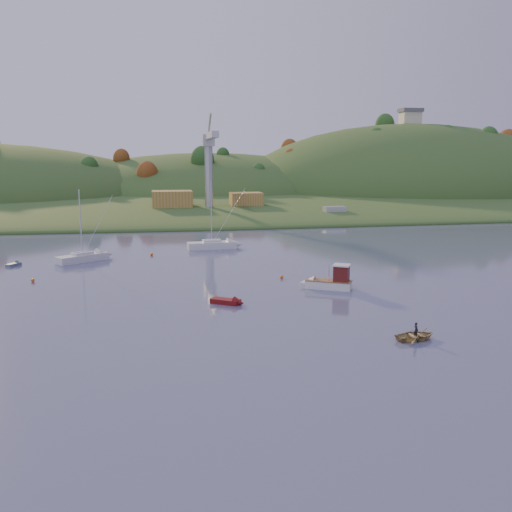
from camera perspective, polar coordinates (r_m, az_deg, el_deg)
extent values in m
plane|color=#383D5C|center=(42.77, 8.75, -13.23)|extent=(500.00, 500.00, 0.00)
cube|color=#334D1E|center=(267.94, -7.41, 6.33)|extent=(620.00, 220.00, 1.50)
ellipsoid|color=#334D1E|center=(203.21, -6.48, 5.20)|extent=(640.00, 150.00, 7.00)
ellipsoid|color=#334D1E|center=(248.74, -4.86, 6.10)|extent=(140.00, 120.00, 36.00)
ellipsoid|color=#334D1E|center=(256.58, 14.84, 5.92)|extent=(150.00, 130.00, 60.00)
cube|color=beige|center=(256.51, 15.17, 13.18)|extent=(8.00, 6.00, 5.00)
cube|color=#595960|center=(256.73, 15.20, 13.89)|extent=(9.00, 7.00, 1.50)
cube|color=slate|center=(160.88, -3.69, 4.42)|extent=(42.00, 16.00, 2.40)
cube|color=olive|center=(160.62, -8.38, 5.62)|extent=(11.00, 8.00, 4.80)
cube|color=olive|center=(163.66, -0.99, 5.66)|extent=(9.00, 7.00, 4.00)
cylinder|color=#B7B7BC|center=(157.91, -4.74, 8.01)|extent=(2.20, 2.20, 18.00)
cube|color=#B7B7BC|center=(157.87, -4.79, 11.46)|extent=(3.20, 3.20, 3.20)
cube|color=#B7B7BC|center=(148.95, -4.46, 11.94)|extent=(1.80, 18.00, 1.60)
cube|color=#B7B7BC|center=(162.87, -4.97, 11.76)|extent=(1.80, 10.00, 1.60)
cube|color=silver|center=(73.53, 7.28, -2.86)|extent=(6.02, 4.58, 1.03)
cone|color=silver|center=(74.12, 5.10, -2.72)|extent=(2.76, 2.78, 2.07)
cube|color=brown|center=(73.41, 7.29, -2.46)|extent=(6.05, 4.62, 0.14)
cube|color=#541513|center=(72.91, 8.54, -1.76)|extent=(2.44, 2.39, 2.07)
cube|color=silver|center=(72.70, 8.57, -0.92)|extent=(2.75, 2.71, 0.17)
cylinder|color=silver|center=(73.13, 7.31, -1.42)|extent=(0.10, 0.10, 2.75)
cube|color=silver|center=(95.69, -16.96, -0.19)|extent=(8.19, 6.92, 1.14)
cube|color=silver|center=(95.59, -16.98, 0.17)|extent=(3.62, 3.35, 0.73)
cylinder|color=silver|center=(94.88, -17.14, 3.24)|extent=(0.18, 0.18, 10.40)
cylinder|color=silver|center=(95.55, -16.99, 0.32)|extent=(2.76, 2.06, 0.12)
cylinder|color=silver|center=(95.53, -16.99, 0.38)|extent=(2.56, 2.01, 0.36)
cube|color=silver|center=(104.68, -4.45, 1.08)|extent=(8.99, 3.37, 1.21)
cube|color=silver|center=(104.58, -4.45, 1.43)|extent=(3.46, 2.25, 0.77)
cylinder|color=silver|center=(103.91, -4.50, 4.41)|extent=(0.18, 0.18, 11.00)
cylinder|color=silver|center=(104.54, -4.46, 1.57)|extent=(3.52, 0.42, 0.12)
cylinder|color=silver|center=(104.53, -4.46, 1.62)|extent=(3.10, 0.62, 0.36)
imported|color=#9C8756|center=(55.10, 15.68, -7.68)|extent=(4.22, 3.30, 0.80)
imported|color=black|center=(55.01, 15.70, -7.37)|extent=(0.41, 0.56, 1.42)
cube|color=#610E0D|center=(65.77, -3.06, -4.54)|extent=(3.58, 3.00, 0.57)
cone|color=#610E0D|center=(65.06, -1.72, -4.70)|extent=(1.74, 1.79, 1.36)
cube|color=slate|center=(95.60, -23.09, -0.79)|extent=(2.12, 2.57, 0.43)
cone|color=slate|center=(96.44, -22.61, -0.67)|extent=(1.32, 1.25, 1.04)
cube|color=slate|center=(153.44, 7.85, 3.96)|extent=(13.97, 5.84, 1.76)
cube|color=#B7B7BC|center=(153.30, 7.87, 4.50)|extent=(6.05, 3.34, 2.34)
sphere|color=#FF620D|center=(79.03, 2.58, -2.08)|extent=(0.50, 0.50, 0.50)
sphere|color=#FF620D|center=(82.44, -21.43, -2.27)|extent=(0.50, 0.50, 0.50)
sphere|color=#FF620D|center=(98.55, -10.40, 0.18)|extent=(0.50, 0.50, 0.50)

